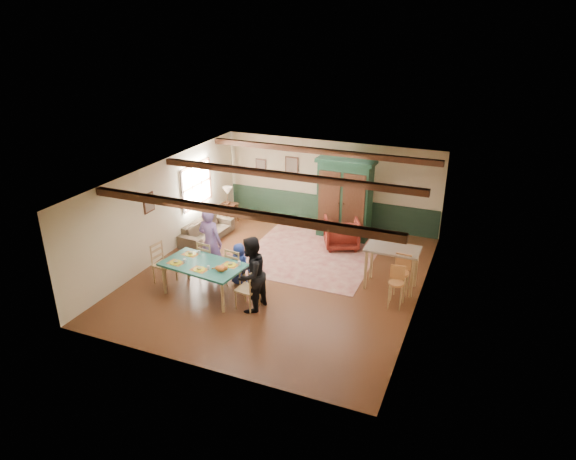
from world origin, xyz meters
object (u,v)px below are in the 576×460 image
at_px(dining_chair_far_left, 209,259).
at_px(sofa, 207,230).
at_px(dining_chair_far_right, 237,266).
at_px(counter_table, 391,268).
at_px(dining_chair_end_right, 247,288).
at_px(cat, 220,268).
at_px(armchair, 342,233).
at_px(person_woman, 251,274).
at_px(person_child, 239,264).
at_px(person_man, 210,242).
at_px(bar_stool_left, 400,278).
at_px(bar_stool_right, 396,288).
at_px(armoire, 345,199).
at_px(dining_table, 204,279).
at_px(table_lamp, 228,196).
at_px(dining_chair_end_left, 164,264).
at_px(end_table, 229,213).

distance_m(dining_chair_far_left, sofa, 2.44).
height_order(dining_chair_far_right, counter_table, counter_table).
xyz_separation_m(dining_chair_end_right, cat, (-0.66, -0.03, 0.40)).
bearing_deg(cat, armchair, 74.71).
xyz_separation_m(dining_chair_far_right, counter_table, (3.55, 1.34, 0.02)).
xyz_separation_m(person_woman, person_child, (-0.81, 0.98, -0.35)).
relative_size(dining_chair_far_right, cat, 2.64).
xyz_separation_m(person_man, person_child, (0.86, -0.11, -0.39)).
relative_size(bar_stool_left, bar_stool_right, 1.11).
height_order(cat, armoire, armoire).
distance_m(person_woman, bar_stool_right, 3.34).
bearing_deg(counter_table, person_woman, -140.80).
distance_m(cat, bar_stool_left, 4.22).
xyz_separation_m(dining_table, person_woman, (1.35, -0.17, 0.49)).
bearing_deg(person_woman, person_child, -133.26).
relative_size(dining_chair_end_right, armchair, 1.06).
height_order(dining_chair_far_left, cat, dining_chair_far_left).
distance_m(dining_chair_far_right, bar_stool_right, 3.88).
distance_m(dining_chair_far_left, table_lamp, 3.74).
height_order(armoire, armchair, armoire).
bearing_deg(dining_chair_end_left, table_lamp, 13.07).
relative_size(dining_chair_far_left, cat, 2.64).
bearing_deg(end_table, armchair, -5.88).
relative_size(dining_chair_far_left, bar_stool_left, 0.93).
relative_size(armoire, armchair, 2.50).
bearing_deg(bar_stool_left, dining_chair_far_left, -167.62).
relative_size(dining_chair_end_left, bar_stool_left, 0.93).
bearing_deg(sofa, person_man, -142.36).
xyz_separation_m(sofa, bar_stool_left, (6.04, -1.29, 0.27)).
bearing_deg(dining_chair_far_right, table_lamp, -51.24).
distance_m(armchair, counter_table, 2.59).
distance_m(person_woman, cat, 0.77).
bearing_deg(person_man, end_table, -61.12).
distance_m(dining_chair_far_left, bar_stool_left, 4.79).
xyz_separation_m(person_child, armchair, (1.72, 3.08, -0.10)).
height_order(dining_table, armoire, armoire).
height_order(dining_chair_far_right, bar_stool_right, dining_chair_far_right).
distance_m(cat, sofa, 3.83).
relative_size(table_lamp, counter_table, 0.45).
distance_m(dining_chair_end_left, dining_chair_end_right, 2.50).
relative_size(person_man, person_child, 1.72).
bearing_deg(bar_stool_left, counter_table, 126.50).
distance_m(dining_chair_far_right, person_man, 0.97).
bearing_deg(dining_chair_end_right, dining_table, -90.00).
bearing_deg(dining_table, bar_stool_left, 19.80).
bearing_deg(armchair, dining_table, 35.74).
height_order(person_woman, sofa, person_woman).
bearing_deg(dining_chair_end_left, dining_chair_far_left, -46.17).
height_order(person_child, counter_table, person_child).
bearing_deg(counter_table, armchair, 134.89).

